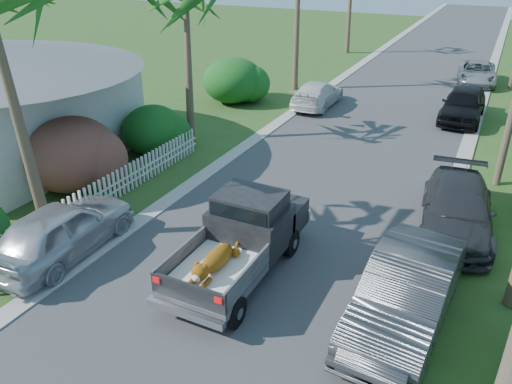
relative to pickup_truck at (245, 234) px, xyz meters
The scene contains 15 objects.
ground 4.53m from the pickup_truck, 87.31° to the right, with size 120.00×120.00×0.00m, color #334F1D.
road 20.61m from the pickup_truck, 89.42° to the left, with size 8.00×100.00×0.02m, color #38383A.
curb_left 21.01m from the pickup_truck, 101.25° to the left, with size 0.60×100.00×0.06m, color #A5A39E.
curb_right 21.10m from the pickup_truck, 77.65° to the left, with size 0.60×100.00×0.06m, color #A5A39E.
pickup_truck is the anchor object (origin of this frame).
parked_car_rn 4.30m from the pickup_truck, ahead, with size 1.75×5.03×1.66m, color #303235.
parked_car_rm 6.57m from the pickup_truck, 42.79° to the left, with size 2.02×4.98×1.44m, color #2B2D30.
parked_car_rf 16.20m from the pickup_truck, 76.41° to the left, with size 1.89×4.70×1.60m, color black.
parked_car_rd 24.14m from the pickup_truck, 80.93° to the left, with size 2.18×4.72×1.31m, color #A2A5A9.
parked_car_ln 5.10m from the pickup_truck, 160.08° to the right, with size 1.83×4.55×1.55m, color silver.
parked_car_lf 15.23m from the pickup_truck, 102.87° to the left, with size 1.83×4.51×1.31m, color silver.
shrub_l_b 7.76m from the pickup_truck, 168.21° to the left, with size 3.00×3.30×2.60m, color #B1193E.
shrub_l_c 9.11m from the pickup_truck, 142.17° to the left, with size 2.40×2.64×2.00m, color #124112.
shrub_l_d 15.66m from the pickup_truck, 119.84° to the left, with size 3.20×3.52×2.40m, color #124112.
picket_fence 5.92m from the pickup_truck, 169.39° to the left, with size 0.10×11.00×1.00m, color white.
Camera 1 is at (5.02, -5.53, 7.84)m, focal length 35.00 mm.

